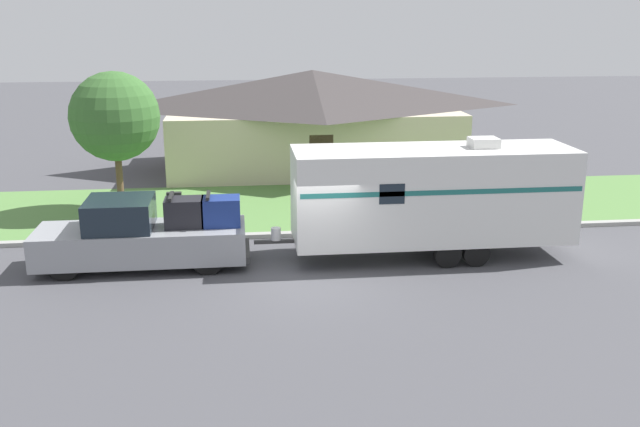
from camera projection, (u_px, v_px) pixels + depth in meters
name	position (u px, v px, depth m)	size (l,w,h in m)	color
ground_plane	(314.00, 277.00, 19.41)	(120.00, 120.00, 0.00)	#47474C
curb_strip	(302.00, 234.00, 22.98)	(80.00, 0.30, 0.14)	#999993
lawn_strip	(293.00, 206.00, 26.48)	(80.00, 7.00, 0.03)	#568442
house_across_street	(312.00, 118.00, 32.62)	(13.82, 7.53, 4.48)	beige
pickup_truck	(144.00, 236.00, 19.99)	(5.92, 1.97, 2.08)	black
travel_trailer	(432.00, 194.00, 20.66)	(9.22, 2.39, 3.50)	black
mailbox	(174.00, 201.00, 23.31)	(0.48, 0.20, 1.31)	brown
tree_in_yard	(115.00, 117.00, 24.97)	(3.14, 3.14, 5.02)	brown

